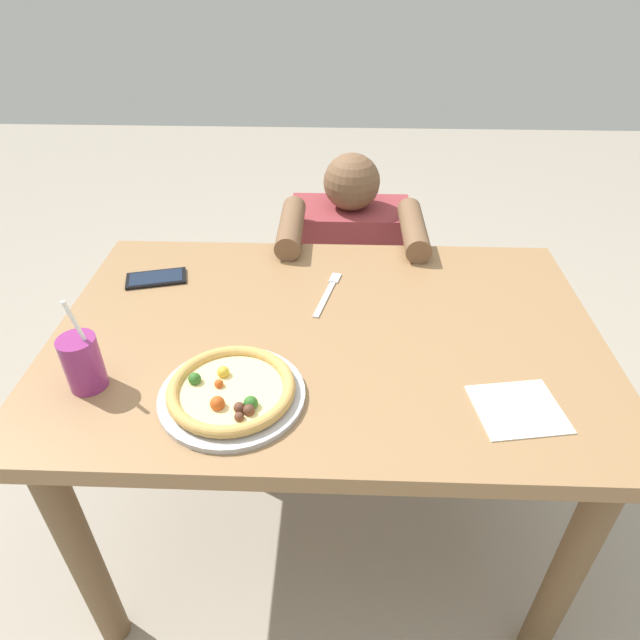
{
  "coord_description": "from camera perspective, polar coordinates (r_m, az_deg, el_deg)",
  "views": [
    {
      "loc": [
        0.02,
        -0.99,
        1.5
      ],
      "look_at": [
        -0.01,
        -0.0,
        0.78
      ],
      "focal_mm": 30.79,
      "sensor_mm": 36.0,
      "label": 1
    }
  ],
  "objects": [
    {
      "name": "ground_plane",
      "position": [
        1.79,
        0.51,
        -20.55
      ],
      "size": [
        8.0,
        8.0,
        0.0
      ],
      "primitive_type": "plane",
      "color": "#9E9384"
    },
    {
      "name": "drink_cup_colored",
      "position": [
        1.16,
        -23.43,
        -4.08
      ],
      "size": [
        0.07,
        0.07,
        0.2
      ],
      "color": "#8C2D72",
      "rests_on": "dining_table"
    },
    {
      "name": "cell_phone",
      "position": [
        1.48,
        -16.66,
        4.18
      ],
      "size": [
        0.16,
        0.11,
        0.01
      ],
      "color": "black",
      "rests_on": "dining_table"
    },
    {
      "name": "dining_table",
      "position": [
        1.31,
        0.66,
        -5.15
      ],
      "size": [
        1.23,
        0.82,
        0.75
      ],
      "color": "#936D47",
      "rests_on": "ground"
    },
    {
      "name": "fork",
      "position": [
        1.36,
        0.85,
        2.93
      ],
      "size": [
        0.07,
        0.2,
        0.0
      ],
      "color": "silver",
      "rests_on": "dining_table"
    },
    {
      "name": "paper_napkin",
      "position": [
        1.11,
        19.89,
        -8.69
      ],
      "size": [
        0.18,
        0.17,
        0.0
      ],
      "primitive_type": "cube",
      "rotation": [
        0.0,
        0.0,
        0.16
      ],
      "color": "white",
      "rests_on": "dining_table"
    },
    {
      "name": "pizza_near",
      "position": [
        1.07,
        -9.18,
        -7.32
      ],
      "size": [
        0.28,
        0.28,
        0.04
      ],
      "color": "#B7B7BC",
      "rests_on": "dining_table"
    },
    {
      "name": "diner_seated",
      "position": [
        1.98,
        2.9,
        2.7
      ],
      "size": [
        0.42,
        0.53,
        0.92
      ],
      "color": "#333847",
      "rests_on": "ground"
    }
  ]
}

